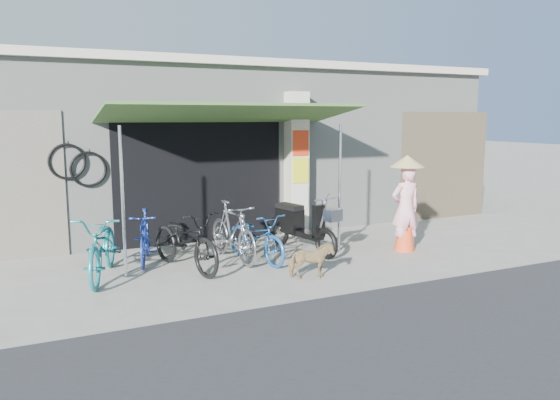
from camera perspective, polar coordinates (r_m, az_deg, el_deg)
name	(u,v)px	position (r m, az deg, el deg)	size (l,w,h in m)	color
ground	(316,266)	(9.26, 3.78, -6.90)	(80.00, 80.00, 0.00)	gray
road_strip	(546,382)	(5.98, 26.05, -16.72)	(80.00, 6.00, 0.01)	#313134
bicycle_shop	(217,144)	(13.62, -6.62, 5.88)	(12.30, 5.30, 3.66)	#989D95
shop_pillar	(296,164)	(11.53, 1.67, 3.77)	(0.42, 0.44, 3.00)	beige
awning	(230,115)	(10.03, -5.23, 8.81)	(4.60, 1.88, 2.72)	#375928
neighbour_right	(444,166)	(14.02, 16.75, 3.46)	(2.60, 0.06, 2.60)	brown
bike_teal	(103,246)	(8.87, -18.00, -4.59)	(0.68, 1.95, 1.02)	teal
bike_blue	(145,237)	(9.60, -13.96, -3.78)	(0.43, 1.52, 0.91)	navy
bike_black	(185,240)	(9.04, -9.85, -4.12)	(0.67, 1.91, 1.00)	black
bike_silver	(233,231)	(9.53, -4.97, -3.26)	(0.49, 1.73, 1.04)	#9A999E
bike_navy	(256,237)	(9.46, -2.52, -3.86)	(0.57, 1.64, 0.86)	#1F5190
street_dog	(311,261)	(8.48, 3.24, -6.34)	(0.31, 0.69, 0.58)	tan
moped	(300,225)	(10.12, 2.12, -2.67)	(0.68, 1.89, 1.08)	black
nun	(406,204)	(10.39, 13.01, -0.41)	(0.64, 0.64, 1.79)	#FBA9B9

